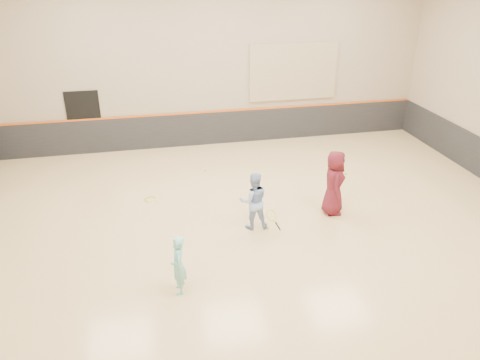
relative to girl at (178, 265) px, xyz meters
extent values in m
cube|color=tan|center=(2.12, 2.15, -0.74)|extent=(15.00, 12.00, 0.20)
cube|color=tan|center=(2.12, 8.16, 2.36)|extent=(15.00, 0.02, 6.00)
cube|color=tan|center=(2.12, -3.86, 2.36)|extent=(15.00, 0.02, 6.00)
cube|color=#232326|center=(2.12, 8.12, -0.04)|extent=(14.90, 0.04, 1.20)
cube|color=#D85914|center=(2.12, 8.11, 0.58)|extent=(14.90, 0.03, 0.06)
cube|color=tan|center=(4.92, 8.10, 1.86)|extent=(3.20, 0.08, 2.00)
cube|color=black|center=(-2.38, 8.13, 0.46)|extent=(1.10, 0.05, 2.20)
imported|color=#7CD8D5|center=(0.00, 0.00, 0.00)|extent=(0.33, 0.48, 1.28)
imported|color=#90ADDF|center=(2.05, 2.14, 0.11)|extent=(0.75, 0.60, 1.49)
imported|color=#581420|center=(4.28, 2.44, 0.23)|extent=(0.73, 0.95, 1.75)
sphere|color=#B3C62E|center=(2.39, 1.97, -0.60)|extent=(0.07, 0.07, 0.07)
sphere|color=#C6D732|center=(4.51, 2.27, 0.54)|extent=(0.07, 0.07, 0.07)
sphere|color=#E2ED37|center=(1.35, 5.82, -0.60)|extent=(0.07, 0.07, 0.07)
camera|label=1|loc=(-0.40, -7.73, 5.53)|focal=35.00mm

